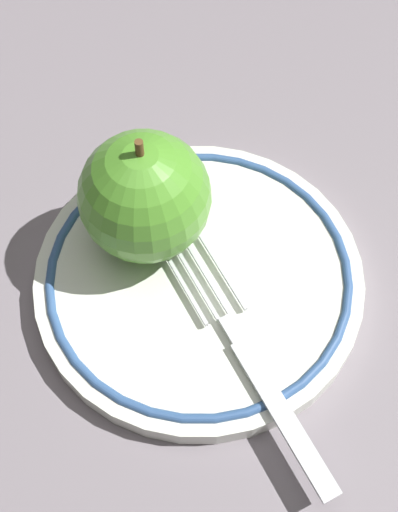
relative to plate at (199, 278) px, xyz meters
The scene contains 4 objects.
ground_plane 0.02m from the plate, 147.82° to the right, with size 2.00×2.00×0.00m, color slate.
plate is the anchor object (origin of this frame).
apple_red_whole 0.07m from the plate, 35.86° to the right, with size 0.08×0.08×0.09m.
fork 0.07m from the plate, 122.17° to the left, with size 0.12×0.17×0.00m.
Camera 1 is at (-0.01, 0.23, 0.42)m, focal length 50.00 mm.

